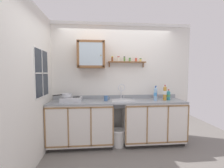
{
  "coord_description": "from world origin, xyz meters",
  "views": [
    {
      "loc": [
        -0.41,
        -2.84,
        1.53
      ],
      "look_at": [
        -0.11,
        0.39,
        1.29
      ],
      "focal_mm": 24.12,
      "sensor_mm": 36.0,
      "label": 1
    }
  ],
  "objects_px": {
    "sink": "(122,101)",
    "bottle_detergent_teal_2": "(168,95)",
    "bottle_water_blue_3": "(155,94)",
    "wall_cabinet": "(91,55)",
    "bottle_water_clear_1": "(156,93)",
    "saucepan": "(66,95)",
    "trash_bin": "(118,137)",
    "mug": "(106,98)",
    "hot_plate_stove": "(71,99)",
    "bottle_juice_amber_0": "(165,93)"
  },
  "relations": [
    {
      "from": "mug",
      "to": "bottle_water_clear_1",
      "type": "bearing_deg",
      "value": 4.83
    },
    {
      "from": "bottle_water_clear_1",
      "to": "trash_bin",
      "type": "height_order",
      "value": "bottle_water_clear_1"
    },
    {
      "from": "bottle_water_blue_3",
      "to": "hot_plate_stove",
      "type": "bearing_deg",
      "value": 178.36
    },
    {
      "from": "bottle_juice_amber_0",
      "to": "trash_bin",
      "type": "xyz_separation_m",
      "value": [
        -1.01,
        -0.03,
        -0.92
      ]
    },
    {
      "from": "sink",
      "to": "bottle_water_blue_3",
      "type": "xyz_separation_m",
      "value": [
        0.7,
        -0.09,
        0.16
      ]
    },
    {
      "from": "hot_plate_stove",
      "to": "trash_bin",
      "type": "xyz_separation_m",
      "value": [
        0.96,
        -0.07,
        -0.81
      ]
    },
    {
      "from": "hot_plate_stove",
      "to": "bottle_water_blue_3",
      "type": "distance_m",
      "value": 1.76
    },
    {
      "from": "hot_plate_stove",
      "to": "wall_cabinet",
      "type": "xyz_separation_m",
      "value": [
        0.41,
        0.14,
        0.93
      ]
    },
    {
      "from": "bottle_detergent_teal_2",
      "to": "mug",
      "type": "height_order",
      "value": "bottle_detergent_teal_2"
    },
    {
      "from": "bottle_juice_amber_0",
      "to": "bottle_water_blue_3",
      "type": "distance_m",
      "value": 0.21
    },
    {
      "from": "bottle_water_blue_3",
      "to": "trash_bin",
      "type": "relative_size",
      "value": 0.86
    },
    {
      "from": "bottle_detergent_teal_2",
      "to": "wall_cabinet",
      "type": "xyz_separation_m",
      "value": [
        -1.67,
        0.14,
        0.87
      ]
    },
    {
      "from": "bottle_detergent_teal_2",
      "to": "bottle_water_blue_3",
      "type": "distance_m",
      "value": 0.32
    },
    {
      "from": "sink",
      "to": "wall_cabinet",
      "type": "bearing_deg",
      "value": 171.47
    },
    {
      "from": "bottle_water_clear_1",
      "to": "mug",
      "type": "height_order",
      "value": "bottle_water_clear_1"
    },
    {
      "from": "bottle_water_clear_1",
      "to": "trash_bin",
      "type": "relative_size",
      "value": 0.87
    },
    {
      "from": "bottle_detergent_teal_2",
      "to": "trash_bin",
      "type": "bearing_deg",
      "value": -176.1
    },
    {
      "from": "saucepan",
      "to": "mug",
      "type": "xyz_separation_m",
      "value": [
        0.82,
        -0.01,
        -0.08
      ]
    },
    {
      "from": "saucepan",
      "to": "trash_bin",
      "type": "bearing_deg",
      "value": -4.79
    },
    {
      "from": "bottle_water_blue_3",
      "to": "sink",
      "type": "bearing_deg",
      "value": 172.5
    },
    {
      "from": "bottle_juice_amber_0",
      "to": "bottle_detergent_teal_2",
      "type": "xyz_separation_m",
      "value": [
        0.1,
        0.05,
        -0.05
      ]
    },
    {
      "from": "saucepan",
      "to": "bottle_detergent_teal_2",
      "type": "bearing_deg",
      "value": -0.35
    },
    {
      "from": "bottle_juice_amber_0",
      "to": "bottle_water_clear_1",
      "type": "relative_size",
      "value": 1.09
    },
    {
      "from": "bottle_detergent_teal_2",
      "to": "bottle_water_blue_3",
      "type": "height_order",
      "value": "bottle_water_blue_3"
    },
    {
      "from": "bottle_juice_amber_0",
      "to": "bottle_detergent_teal_2",
      "type": "distance_m",
      "value": 0.13
    },
    {
      "from": "sink",
      "to": "trash_bin",
      "type": "distance_m",
      "value": 0.76
    },
    {
      "from": "bottle_juice_amber_0",
      "to": "wall_cabinet",
      "type": "relative_size",
      "value": 0.57
    },
    {
      "from": "bottle_detergent_teal_2",
      "to": "saucepan",
      "type": "bearing_deg",
      "value": 179.65
    },
    {
      "from": "bottle_water_clear_1",
      "to": "trash_bin",
      "type": "bearing_deg",
      "value": -168.61
    },
    {
      "from": "sink",
      "to": "bottle_detergent_teal_2",
      "type": "relative_size",
      "value": 2.11
    },
    {
      "from": "bottle_detergent_teal_2",
      "to": "bottle_juice_amber_0",
      "type": "bearing_deg",
      "value": -155.92
    },
    {
      "from": "bottle_water_clear_1",
      "to": "hot_plate_stove",
      "type": "bearing_deg",
      "value": -176.75
    },
    {
      "from": "sink",
      "to": "bottle_detergent_teal_2",
      "type": "xyz_separation_m",
      "value": [
        1.01,
        -0.04,
        0.12
      ]
    },
    {
      "from": "hot_plate_stove",
      "to": "trash_bin",
      "type": "distance_m",
      "value": 1.26
    },
    {
      "from": "bottle_detergent_teal_2",
      "to": "trash_bin",
      "type": "relative_size",
      "value": 0.66
    },
    {
      "from": "mug",
      "to": "trash_bin",
      "type": "height_order",
      "value": "mug"
    },
    {
      "from": "bottle_juice_amber_0",
      "to": "trash_bin",
      "type": "height_order",
      "value": "bottle_juice_amber_0"
    },
    {
      "from": "hot_plate_stove",
      "to": "bottle_juice_amber_0",
      "type": "height_order",
      "value": "bottle_juice_amber_0"
    },
    {
      "from": "bottle_juice_amber_0",
      "to": "trash_bin",
      "type": "distance_m",
      "value": 1.37
    },
    {
      "from": "sink",
      "to": "bottle_water_clear_1",
      "type": "xyz_separation_m",
      "value": [
        0.77,
        0.06,
        0.15
      ]
    },
    {
      "from": "hot_plate_stove",
      "to": "bottle_water_clear_1",
      "type": "relative_size",
      "value": 1.37
    },
    {
      "from": "wall_cabinet",
      "to": "trash_bin",
      "type": "xyz_separation_m",
      "value": [
        0.55,
        -0.21,
        -1.74
      ]
    },
    {
      "from": "bottle_water_clear_1",
      "to": "wall_cabinet",
      "type": "relative_size",
      "value": 0.52
    },
    {
      "from": "hot_plate_stove",
      "to": "trash_bin",
      "type": "bearing_deg",
      "value": -4.26
    },
    {
      "from": "bottle_water_blue_3",
      "to": "mug",
      "type": "relative_size",
      "value": 2.49
    },
    {
      "from": "hot_plate_stove",
      "to": "bottle_juice_amber_0",
      "type": "relative_size",
      "value": 1.26
    },
    {
      "from": "hot_plate_stove",
      "to": "mug",
      "type": "bearing_deg",
      "value": 0.77
    },
    {
      "from": "bottle_detergent_teal_2",
      "to": "bottle_water_blue_3",
      "type": "relative_size",
      "value": 0.76
    },
    {
      "from": "saucepan",
      "to": "wall_cabinet",
      "type": "height_order",
      "value": "wall_cabinet"
    },
    {
      "from": "sink",
      "to": "wall_cabinet",
      "type": "height_order",
      "value": "wall_cabinet"
    }
  ]
}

